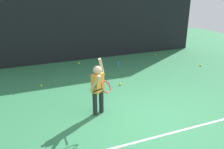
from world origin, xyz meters
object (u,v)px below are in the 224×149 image
Objects in this scene: tennis_player at (98,86)px; tennis_ball_7 at (156,55)px; tennis_ball_1 at (41,86)px; tennis_ball_6 at (200,65)px; tennis_ball_3 at (120,84)px; water_bottle at (118,64)px; tennis_ball_2 at (79,63)px.

tennis_ball_7 is at bearing 7.49° from tennis_player.
tennis_ball_6 is at bearing -2.46° from tennis_ball_1.
tennis_ball_6 is 1.00× the size of tennis_ball_7.
tennis_player is 20.46× the size of tennis_ball_3.
tennis_player is 3.69m from water_bottle.
tennis_ball_7 is at bearing 113.13° from tennis_ball_6.
tennis_ball_7 is (2.14, 0.75, -0.08)m from water_bottle.
tennis_ball_6 is at bearing 8.63° from tennis_ball_3.
tennis_ball_1 is at bearing -132.75° from tennis_ball_2.
water_bottle is at bearing -33.55° from tennis_ball_2.
tennis_ball_3 is (0.64, -2.58, 0.00)m from tennis_ball_2.
tennis_ball_6 is (3.63, 0.55, 0.00)m from tennis_ball_3.
water_bottle is 3.33× the size of tennis_ball_2.
tennis_ball_1 is (-1.08, 2.22, -0.69)m from tennis_player.
tennis_player is at bearing -121.03° from water_bottle.
tennis_ball_2 is (-1.32, 0.87, -0.08)m from water_bottle.
tennis_ball_6 is at bearing -14.31° from tennis_player.
tennis_ball_7 is (5.10, 1.65, 0.00)m from tennis_ball_1.
water_bottle is 3.17m from tennis_ball_6.
tennis_ball_2 is at bearing 146.45° from water_bottle.
tennis_player is 5.26m from tennis_ball_6.
water_bottle reaches higher than tennis_ball_1.
tennis_ball_2 is 4.73m from tennis_ball_6.
tennis_ball_1 is 2.42m from tennis_ball_3.
tennis_player is 6.14× the size of water_bottle.
water_bottle reaches higher than tennis_ball_2.
tennis_ball_2 is (1.64, 1.78, 0.00)m from tennis_ball_1.
tennis_ball_1 is at bearing 160.60° from tennis_ball_3.
tennis_player reaches higher than tennis_ball_1.
tennis_player is at bearing -97.97° from tennis_ball_2.
tennis_ball_7 is at bearing 41.12° from tennis_ball_3.
tennis_player reaches higher than water_bottle.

